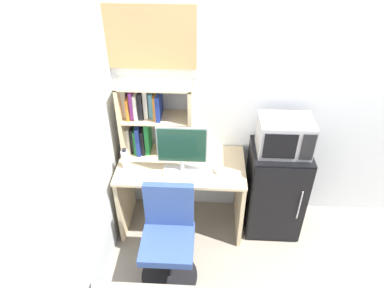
{
  "coord_description": "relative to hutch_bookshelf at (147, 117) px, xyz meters",
  "views": [
    {
      "loc": [
        -0.73,
        -2.81,
        2.77
      ],
      "look_at": [
        -0.87,
        -0.34,
        1.03
      ],
      "focal_mm": 32.58,
      "sensor_mm": 36.0,
      "label": 1
    }
  ],
  "objects": [
    {
      "name": "hutch_bookshelf",
      "position": [
        0.0,
        0.0,
        0.0
      ],
      "size": [
        0.65,
        0.28,
        0.72
      ],
      "color": "beige",
      "rests_on": "desk"
    },
    {
      "name": "computer_mouse",
      "position": [
        0.64,
        -0.28,
        -0.36
      ],
      "size": [
        0.06,
        0.1,
        0.03
      ],
      "primitive_type": "ellipsoid",
      "color": "silver",
      "rests_on": "desk"
    },
    {
      "name": "desk",
      "position": [
        0.32,
        -0.19,
        -0.63
      ],
      "size": [
        1.17,
        0.63,
        0.78
      ],
      "color": "beige",
      "rests_on": "ground_plane"
    },
    {
      "name": "wall_left",
      "position": [
        -0.34,
        -1.47,
        0.14
      ],
      "size": [
        0.04,
        4.4,
        2.6
      ],
      "primitive_type": "cube",
      "color": "silver",
      "rests_on": "ground_plane"
    },
    {
      "name": "monitor",
      "position": [
        0.33,
        -0.29,
        -0.12
      ],
      "size": [
        0.43,
        0.17,
        0.46
      ],
      "color": "#B7B7BC",
      "rests_on": "desk"
    },
    {
      "name": "wall_corkboard",
      "position": [
        0.04,
        0.11,
        0.69
      ],
      "size": [
        0.79,
        0.02,
        0.53
      ],
      "primitive_type": "cube",
      "color": "tan"
    },
    {
      "name": "mini_fridge",
      "position": [
        1.21,
        -0.15,
        -0.69
      ],
      "size": [
        0.52,
        0.49,
        0.94
      ],
      "color": "black",
      "rests_on": "ground_plane"
    },
    {
      "name": "keyboard",
      "position": [
        0.35,
        -0.3,
        -0.37
      ],
      "size": [
        0.37,
        0.15,
        0.02
      ],
      "primitive_type": "cube",
      "color": "silver",
      "rests_on": "desk"
    },
    {
      "name": "desk_chair",
      "position": [
        0.25,
        -0.78,
        -0.75
      ],
      "size": [
        0.5,
        0.5,
        0.93
      ],
      "color": "black",
      "rests_on": "ground_plane"
    },
    {
      "name": "wall_back",
      "position": [
        1.68,
        0.15,
        0.14
      ],
      "size": [
        6.4,
        0.04,
        2.6
      ],
      "primitive_type": "cube",
      "color": "silver",
      "rests_on": "ground_plane"
    },
    {
      "name": "water_bottle",
      "position": [
        -0.18,
        -0.25,
        -0.29
      ],
      "size": [
        0.07,
        0.07,
        0.2
      ],
      "color": "silver",
      "rests_on": "desk"
    },
    {
      "name": "microwave",
      "position": [
        1.21,
        -0.15,
        -0.06
      ],
      "size": [
        0.46,
        0.34,
        0.31
      ],
      "color": "#ADADB2",
      "rests_on": "mini_fridge"
    }
  ]
}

